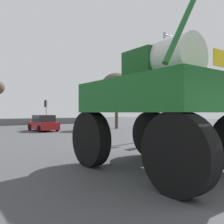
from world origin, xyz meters
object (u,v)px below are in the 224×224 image
at_px(bare_tree_right, 116,86).
at_px(oversize_sprayer, 161,102).
at_px(sedan_ahead, 43,123).
at_px(traffic_signal_far_left, 46,107).
at_px(traffic_signal_near_right, 165,102).
at_px(streetlight_near_right, 166,78).

bearing_deg(bare_tree_right, oversize_sprayer, -124.19).
relative_size(sedan_ahead, traffic_signal_far_left, 1.24).
height_order(oversize_sprayer, traffic_signal_near_right, oversize_sprayer).
distance_m(oversize_sprayer, traffic_signal_near_right, 6.67).
xyz_separation_m(sedan_ahead, streetlight_near_right, (4.34, -11.34, 3.38)).
xyz_separation_m(traffic_signal_near_right, traffic_signal_far_left, (0.47, 18.81, 0.06)).
bearing_deg(traffic_signal_near_right, sedan_ahead, 98.87).
height_order(oversize_sprayer, traffic_signal_far_left, oversize_sprayer).
relative_size(oversize_sprayer, sedan_ahead, 1.29).
relative_size(traffic_signal_near_right, streetlight_near_right, 0.45).
distance_m(oversize_sprayer, streetlight_near_right, 9.79).
distance_m(traffic_signal_near_right, traffic_signal_far_left, 18.82).
distance_m(streetlight_near_right, bare_tree_right, 10.30).
bearing_deg(oversize_sprayer, traffic_signal_far_left, -12.50).
height_order(sedan_ahead, bare_tree_right, bare_tree_right).
bearing_deg(streetlight_near_right, oversize_sprayer, -140.87).
bearing_deg(bare_tree_right, traffic_signal_far_left, 125.17).
bearing_deg(sedan_ahead, bare_tree_right, -100.57).
height_order(traffic_signal_far_left, streetlight_near_right, streetlight_near_right).
relative_size(oversize_sprayer, bare_tree_right, 0.88).
bearing_deg(traffic_signal_near_right, streetlight_near_right, 38.24).
xyz_separation_m(sedan_ahead, traffic_signal_near_right, (2.05, -13.14, 1.66)).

